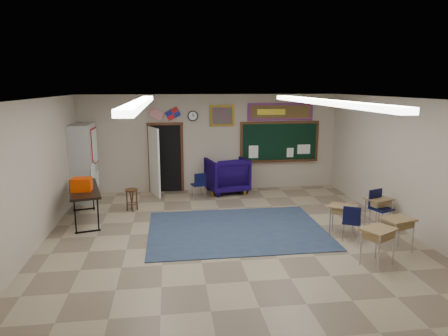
{
  "coord_description": "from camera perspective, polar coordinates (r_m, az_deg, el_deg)",
  "views": [
    {
      "loc": [
        -1.27,
        -7.78,
        3.27
      ],
      "look_at": [
        0.0,
        1.5,
        1.32
      ],
      "focal_mm": 32.0,
      "sensor_mm": 36.0,
      "label": 1
    }
  ],
  "objects": [
    {
      "name": "floor",
      "position": [
        8.53,
        1.36,
        -10.78
      ],
      "size": [
        9.0,
        9.0,
        0.0
      ],
      "primitive_type": "plane",
      "color": "tan",
      "rests_on": "ground"
    },
    {
      "name": "back_wall",
      "position": [
        12.47,
        -1.9,
        3.59
      ],
      "size": [
        8.0,
        0.04,
        3.0
      ],
      "primitive_type": "cube",
      "color": "#B0A48F",
      "rests_on": "floor"
    },
    {
      "name": "front_wall",
      "position": [
        3.94,
        12.3,
        -15.26
      ],
      "size": [
        8.0,
        0.04,
        3.0
      ],
      "primitive_type": "cube",
      "color": "#B0A48F",
      "rests_on": "floor"
    },
    {
      "name": "left_wall",
      "position": [
        8.43,
        -26.52,
        -1.62
      ],
      "size": [
        0.04,
        9.0,
        3.0
      ],
      "primitive_type": "cube",
      "color": "#B0A48F",
      "rests_on": "floor"
    },
    {
      "name": "right_wall",
      "position": [
        9.56,
        25.81,
        -0.1
      ],
      "size": [
        0.04,
        9.0,
        3.0
      ],
      "primitive_type": "cube",
      "color": "#B0A48F",
      "rests_on": "floor"
    },
    {
      "name": "ceiling",
      "position": [
        7.89,
        1.46,
        9.79
      ],
      "size": [
        8.0,
        9.0,
        0.04
      ],
      "primitive_type": "cube",
      "color": "beige",
      "rests_on": "back_wall"
    },
    {
      "name": "area_rug",
      "position": [
        9.3,
        1.8,
        -8.78
      ],
      "size": [
        4.0,
        3.0,
        0.02
      ],
      "primitive_type": "cube",
      "color": "#2E3F58",
      "rests_on": "floor"
    },
    {
      "name": "fluorescent_strips",
      "position": [
        7.89,
        1.46,
        9.35
      ],
      "size": [
        3.86,
        6.0,
        0.1
      ],
      "primitive_type": null,
      "color": "white",
      "rests_on": "ceiling"
    },
    {
      "name": "doorway",
      "position": [
        12.33,
        -8.77,
        1.28
      ],
      "size": [
        1.1,
        0.89,
        2.16
      ],
      "color": "black",
      "rests_on": "back_wall"
    },
    {
      "name": "chalkboard",
      "position": [
        12.85,
        7.95,
        3.56
      ],
      "size": [
        2.55,
        0.14,
        1.3
      ],
      "color": "#4F2916",
      "rests_on": "back_wall"
    },
    {
      "name": "bulletin_board",
      "position": [
        12.75,
        8.07,
        7.96
      ],
      "size": [
        2.1,
        0.05,
        0.55
      ],
      "color": "red",
      "rests_on": "back_wall"
    },
    {
      "name": "framed_art_print",
      "position": [
        12.39,
        -0.28,
        7.5
      ],
      "size": [
        0.75,
        0.05,
        0.65
      ],
      "color": "olive",
      "rests_on": "back_wall"
    },
    {
      "name": "wall_clock",
      "position": [
        12.3,
        -4.48,
        7.43
      ],
      "size": [
        0.32,
        0.05,
        0.32
      ],
      "color": "black",
      "rests_on": "back_wall"
    },
    {
      "name": "wall_flags",
      "position": [
        12.25,
        -8.49,
        7.93
      ],
      "size": [
        1.16,
        0.06,
        0.7
      ],
      "primitive_type": null,
      "color": "red",
      "rests_on": "back_wall"
    },
    {
      "name": "storage_cabinet",
      "position": [
        12.08,
        -19.35,
        0.73
      ],
      "size": [
        0.59,
        1.25,
        2.2
      ],
      "color": "#AAABA6",
      "rests_on": "floor"
    },
    {
      "name": "wingback_armchair",
      "position": [
        12.36,
        0.37,
        -0.98
      ],
      "size": [
        1.39,
        1.42,
        1.09
      ],
      "primitive_type": "imported",
      "rotation": [
        0.0,
        0.0,
        3.36
      ],
      "color": "#100539",
      "rests_on": "floor"
    },
    {
      "name": "student_chair_reading",
      "position": [
        11.76,
        -3.69,
        -2.46
      ],
      "size": [
        0.48,
        0.48,
        0.77
      ],
      "primitive_type": null,
      "rotation": [
        0.0,
        0.0,
        3.44
      ],
      "color": "black",
      "rests_on": "floor"
    },
    {
      "name": "student_chair_desk_a",
      "position": [
        9.01,
        17.76,
        -7.43
      ],
      "size": [
        0.54,
        0.54,
        0.79
      ],
      "primitive_type": null,
      "rotation": [
        0.0,
        0.0,
        2.65
      ],
      "color": "black",
      "rests_on": "floor"
    },
    {
      "name": "student_chair_desk_b",
      "position": [
        9.96,
        21.53,
        -5.56
      ],
      "size": [
        0.58,
        0.58,
        0.89
      ],
      "primitive_type": null,
      "rotation": [
        0.0,
        0.0,
        0.38
      ],
      "color": "black",
      "rests_on": "floor"
    },
    {
      "name": "student_desk_front_left",
      "position": [
        9.24,
        16.6,
        -6.96
      ],
      "size": [
        0.71,
        0.67,
        0.69
      ],
      "rotation": [
        0.0,
        0.0,
        -0.56
      ],
      "color": "#9D7849",
      "rests_on": "floor"
    },
    {
      "name": "student_desk_front_right",
      "position": [
        10.1,
        21.16,
        -5.69
      ],
      "size": [
        0.68,
        0.59,
        0.68
      ],
      "rotation": [
        0.0,
        0.0,
        0.34
      ],
      "color": "#9D7849",
      "rests_on": "floor"
    },
    {
      "name": "student_desk_back_left",
      "position": [
        7.97,
        21.1,
        -10.18
      ],
      "size": [
        0.74,
        0.68,
        0.71
      ],
      "rotation": [
        0.0,
        0.0,
        0.51
      ],
      "color": "#9D7849",
      "rests_on": "floor"
    },
    {
      "name": "student_desk_back_right",
      "position": [
        8.73,
        23.5,
        -8.53
      ],
      "size": [
        0.68,
        0.58,
        0.7
      ],
      "rotation": [
        0.0,
        0.0,
        0.27
      ],
      "color": "#9D7849",
      "rests_on": "floor"
    },
    {
      "name": "folding_table",
      "position": [
        10.35,
        -19.28,
        -4.72
      ],
      "size": [
        1.12,
        2.1,
        1.14
      ],
      "rotation": [
        0.0,
        0.0,
        0.24
      ],
      "color": "black",
      "rests_on": "floor"
    },
    {
      "name": "wooden_stool",
      "position": [
        10.85,
        -13.02,
        -4.42
      ],
      "size": [
        0.33,
        0.33,
        0.59
      ],
      "color": "#492716",
      "rests_on": "floor"
    }
  ]
}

